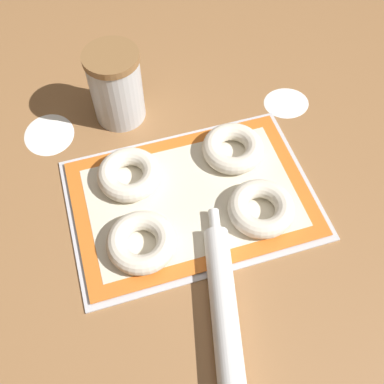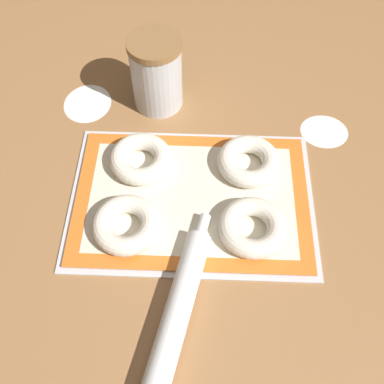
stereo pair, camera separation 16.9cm
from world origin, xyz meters
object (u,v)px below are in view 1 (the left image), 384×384
Objects in this scene: baking_tray at (192,199)px; bagel_back_right at (233,148)px; flour_canister at (116,86)px; bagel_front_right at (261,208)px; rolling_pin at (226,324)px; bagel_front_left at (141,242)px; bagel_back_left at (129,174)px.

baking_tray is 0.15m from bagel_back_right.
bagel_back_right is at bearing -43.38° from flour_canister.
bagel_back_right is 0.30m from flour_canister.
baking_tray is 0.15m from bagel_front_right.
rolling_pin is at bearing -126.18° from bagel_front_right.
bagel_front_left and bagel_back_right have the same top height.
flour_canister reaches higher than bagel_front_right.
bagel_back_left is 0.37m from rolling_pin.
bagel_front_left is 0.17m from bagel_back_left.
baking_tray is at bearing 147.36° from bagel_front_right.
bagel_back_left is at bearing -96.29° from flour_canister.
bagel_front_left is at bearing -94.41° from bagel_back_left.
flour_canister is (-0.09, 0.29, 0.09)m from baking_tray.
bagel_back_left is at bearing 85.59° from bagel_front_left.
baking_tray is 1.14× the size of rolling_pin.
flour_canister is at bearing 136.62° from bagel_back_right.
bagel_back_left is 0.24m from bagel_back_right.
bagel_front_right and bagel_back_left have the same top height.
flour_canister is 0.40× the size of rolling_pin.
bagel_front_left is 0.38m from flour_canister.
baking_tray is at bearing -71.98° from flour_canister.
bagel_back_right is (-0.00, 0.16, 0.00)m from bagel_front_right.
bagel_front_left is 0.25m from bagel_front_right.
baking_tray is 0.15m from bagel_back_left.
baking_tray is 2.84× the size of flour_canister.
rolling_pin reaches higher than baking_tray.
bagel_back_right is at bearing 68.38° from rolling_pin.
flour_canister reaches higher than bagel_back_right.
bagel_front_left is at bearing -179.22° from bagel_front_right.
bagel_front_right is 0.16m from bagel_back_right.
bagel_back_left is 0.30× the size of rolling_pin.
bagel_front_left is 1.00× the size of bagel_back_left.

